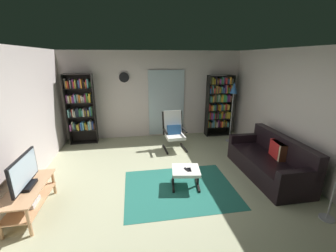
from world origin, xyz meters
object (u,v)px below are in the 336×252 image
at_px(television, 24,173).
at_px(wall_clock, 124,77).
at_px(tv_stand, 29,197).
at_px(tv_remote, 187,169).
at_px(cell_phone, 189,170).
at_px(bookshelf_near_tv, 81,107).
at_px(floor_lamp_by_shelf, 233,93).
at_px(leather_sofa, 270,161).
at_px(ottoman, 186,172).
at_px(lounge_armchair, 174,129).
at_px(bookshelf_near_sofa, 219,104).

distance_m(television, wall_clock, 3.77).
xyz_separation_m(tv_stand, tv_remote, (2.63, 0.34, 0.06)).
bearing_deg(wall_clock, cell_phone, -67.88).
height_order(bookshelf_near_tv, tv_remote, bookshelf_near_tv).
relative_size(tv_stand, floor_lamp_by_shelf, 0.64).
xyz_separation_m(bookshelf_near_tv, leather_sofa, (4.23, -2.60, -0.74)).
relative_size(bookshelf_near_tv, ottoman, 3.38).
bearing_deg(television, floor_lamp_by_shelf, 28.97).
bearing_deg(floor_lamp_by_shelf, leather_sofa, -90.88).
bearing_deg(floor_lamp_by_shelf, bookshelf_near_tv, 172.03).
xyz_separation_m(tv_stand, leather_sofa, (4.46, 0.50, -0.00)).
distance_m(television, tv_remote, 2.67).
xyz_separation_m(television, tv_remote, (2.62, 0.32, -0.34)).
xyz_separation_m(television, lounge_armchair, (2.74, 2.25, -0.18)).
bearing_deg(lounge_armchair, ottoman, -93.75).
bearing_deg(lounge_armchair, floor_lamp_by_shelf, 7.60).
height_order(tv_stand, ottoman, tv_stand).
relative_size(leather_sofa, floor_lamp_by_shelf, 1.13).
height_order(bookshelf_near_tv, lounge_armchair, bookshelf_near_tv).
height_order(television, floor_lamp_by_shelf, floor_lamp_by_shelf).
relative_size(television, floor_lamp_by_shelf, 0.47).
relative_size(bookshelf_near_sofa, lounge_armchair, 1.85).
xyz_separation_m(television, cell_phone, (2.67, 0.32, -0.35)).
height_order(television, cell_phone, television).
distance_m(television, lounge_armchair, 3.55).
bearing_deg(wall_clock, ottoman, -68.54).
distance_m(tv_stand, tv_remote, 2.65).
bearing_deg(bookshelf_near_sofa, tv_remote, -121.64).
bearing_deg(tv_remote, floor_lamp_by_shelf, 29.94).
height_order(tv_stand, bookshelf_near_tv, bookshelf_near_tv).
height_order(bookshelf_near_tv, cell_phone, bookshelf_near_tv).
bearing_deg(bookshelf_near_sofa, ottoman, -122.11).
distance_m(bookshelf_near_tv, lounge_armchair, 2.70).
bearing_deg(bookshelf_near_sofa, tv_stand, -144.39).
xyz_separation_m(television, wall_clock, (1.46, 3.29, 1.13)).
relative_size(ottoman, cell_phone, 4.20).
relative_size(lounge_armchair, floor_lamp_by_shelf, 0.59).
xyz_separation_m(bookshelf_near_sofa, cell_phone, (-1.66, -2.77, -0.65)).
bearing_deg(wall_clock, leather_sofa, -43.12).
bearing_deg(tv_remote, leather_sofa, -14.24).
distance_m(tv_stand, bookshelf_near_tv, 3.19).
bearing_deg(bookshelf_near_tv, tv_remote, -49.06).
height_order(tv_stand, tv_remote, tv_stand).
distance_m(bookshelf_near_tv, bookshelf_near_sofa, 4.10).
bearing_deg(tv_remote, tv_stand, 168.00).
distance_m(leather_sofa, floor_lamp_by_shelf, 2.30).
bearing_deg(bookshelf_near_tv, tv_stand, -94.21).
height_order(tv_stand, wall_clock, wall_clock).
height_order(television, wall_clock, wall_clock).
height_order(cell_phone, floor_lamp_by_shelf, floor_lamp_by_shelf).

